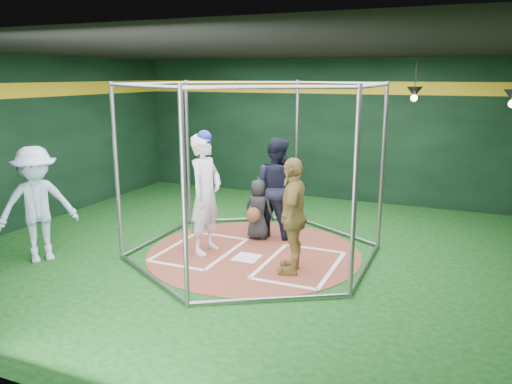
% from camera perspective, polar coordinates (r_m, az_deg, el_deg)
% --- Properties ---
extents(room_shell, '(10.10, 9.10, 3.53)m').
position_cam_1_polar(room_shell, '(8.54, -0.24, 4.15)').
color(room_shell, '#0C380F').
rests_on(room_shell, ground).
extents(clay_disc, '(3.80, 3.80, 0.01)m').
position_cam_1_polar(clay_disc, '(8.98, -0.25, -6.95)').
color(clay_disc, brown).
rests_on(clay_disc, ground).
extents(home_plate, '(0.43, 0.43, 0.01)m').
position_cam_1_polar(home_plate, '(8.72, -1.04, -7.50)').
color(home_plate, white).
rests_on(home_plate, clay_disc).
extents(batter_box_left, '(1.17, 1.77, 0.01)m').
position_cam_1_polar(batter_box_left, '(9.16, -6.38, -6.53)').
color(batter_box_left, white).
rests_on(batter_box_left, clay_disc).
extents(batter_box_right, '(1.17, 1.77, 0.01)m').
position_cam_1_polar(batter_box_right, '(8.44, 5.06, -8.26)').
color(batter_box_right, white).
rests_on(batter_box_right, clay_disc).
extents(batting_cage, '(4.05, 4.67, 3.00)m').
position_cam_1_polar(batting_cage, '(8.58, -0.26, 2.46)').
color(batting_cage, gray).
rests_on(batting_cage, ground).
extents(pendant_lamp_near, '(0.34, 0.34, 0.90)m').
position_cam_1_polar(pendant_lamp_near, '(11.40, 17.66, 10.81)').
color(pendant_lamp_near, black).
rests_on(pendant_lamp_near, room_shell).
extents(batter_figure, '(0.56, 0.80, 2.18)m').
position_cam_1_polar(batter_figure, '(8.76, -5.79, -0.14)').
color(batter_figure, silver).
rests_on(batter_figure, clay_disc).
extents(visitor_leopard, '(0.65, 1.16, 1.86)m').
position_cam_1_polar(visitor_leopard, '(7.89, 4.26, -2.71)').
color(visitor_leopard, tan).
rests_on(visitor_leopard, clay_disc).
extents(catcher_figure, '(0.59, 0.59, 1.17)m').
position_cam_1_polar(catcher_figure, '(9.54, 0.23, -2.02)').
color(catcher_figure, black).
rests_on(catcher_figure, clay_disc).
extents(umpire, '(1.08, 0.93, 1.94)m').
position_cam_1_polar(umpire, '(9.67, 2.33, 0.55)').
color(umpire, black).
rests_on(umpire, clay_disc).
extents(bystander_blue, '(1.34, 1.46, 1.97)m').
position_cam_1_polar(bystander_blue, '(9.13, -23.72, -1.33)').
color(bystander_blue, '#A8C2DF').
rests_on(bystander_blue, ground).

